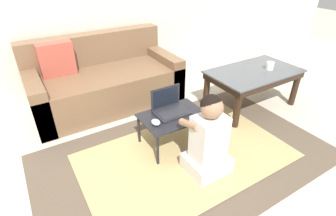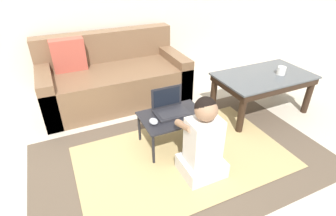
{
  "view_description": "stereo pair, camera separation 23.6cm",
  "coord_description": "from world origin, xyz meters",
  "px_view_note": "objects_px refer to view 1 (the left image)",
  "views": [
    {
      "loc": [
        -1.03,
        -1.6,
        1.59
      ],
      "look_at": [
        0.03,
        0.13,
        0.38
      ],
      "focal_mm": 28.0,
      "sensor_mm": 36.0,
      "label": 1
    },
    {
      "loc": [
        -0.82,
        -1.72,
        1.59
      ],
      "look_at": [
        0.03,
        0.13,
        0.38
      ],
      "focal_mm": 28.0,
      "sensor_mm": 36.0,
      "label": 2
    }
  ],
  "objects_px": {
    "couch": "(104,81)",
    "person_seated": "(208,140)",
    "computer_mouse": "(156,122)",
    "cup_on_table": "(270,66)",
    "laptop_desk": "(173,118)",
    "laptop": "(170,109)",
    "coffee_table": "(253,76)"
  },
  "relations": [
    {
      "from": "computer_mouse",
      "to": "cup_on_table",
      "type": "height_order",
      "value": "cup_on_table"
    },
    {
      "from": "laptop_desk",
      "to": "computer_mouse",
      "type": "xyz_separation_m",
      "value": [
        -0.2,
        -0.04,
        0.05
      ]
    },
    {
      "from": "couch",
      "to": "laptop_desk",
      "type": "distance_m",
      "value": 1.15
    },
    {
      "from": "couch",
      "to": "laptop_desk",
      "type": "height_order",
      "value": "couch"
    },
    {
      "from": "person_seated",
      "to": "cup_on_table",
      "type": "xyz_separation_m",
      "value": [
        1.29,
        0.52,
        0.18
      ]
    },
    {
      "from": "coffee_table",
      "to": "cup_on_table",
      "type": "bearing_deg",
      "value": -20.45
    },
    {
      "from": "coffee_table",
      "to": "person_seated",
      "type": "distance_m",
      "value": 1.26
    },
    {
      "from": "coffee_table",
      "to": "laptop_desk",
      "type": "height_order",
      "value": "coffee_table"
    },
    {
      "from": "laptop_desk",
      "to": "computer_mouse",
      "type": "bearing_deg",
      "value": -168.32
    },
    {
      "from": "laptop_desk",
      "to": "person_seated",
      "type": "relative_size",
      "value": 0.82
    },
    {
      "from": "computer_mouse",
      "to": "cup_on_table",
      "type": "bearing_deg",
      "value": 4.52
    },
    {
      "from": "laptop_desk",
      "to": "person_seated",
      "type": "height_order",
      "value": "person_seated"
    },
    {
      "from": "laptop",
      "to": "cup_on_table",
      "type": "height_order",
      "value": "laptop"
    },
    {
      "from": "coffee_table",
      "to": "laptop",
      "type": "xyz_separation_m",
      "value": [
        -1.17,
        -0.09,
        -0.02
      ]
    },
    {
      "from": "couch",
      "to": "cup_on_table",
      "type": "bearing_deg",
      "value": -33.02
    },
    {
      "from": "computer_mouse",
      "to": "cup_on_table",
      "type": "xyz_separation_m",
      "value": [
        1.54,
        0.12,
        0.15
      ]
    },
    {
      "from": "laptop",
      "to": "coffee_table",
      "type": "bearing_deg",
      "value": 4.21
    },
    {
      "from": "couch",
      "to": "coffee_table",
      "type": "relative_size",
      "value": 1.61
    },
    {
      "from": "laptop_desk",
      "to": "cup_on_table",
      "type": "height_order",
      "value": "cup_on_table"
    },
    {
      "from": "laptop_desk",
      "to": "cup_on_table",
      "type": "bearing_deg",
      "value": 3.4
    },
    {
      "from": "laptop",
      "to": "person_seated",
      "type": "relative_size",
      "value": 0.43
    },
    {
      "from": "computer_mouse",
      "to": "person_seated",
      "type": "height_order",
      "value": "person_seated"
    },
    {
      "from": "couch",
      "to": "cup_on_table",
      "type": "relative_size",
      "value": 19.18
    },
    {
      "from": "coffee_table",
      "to": "computer_mouse",
      "type": "distance_m",
      "value": 1.38
    },
    {
      "from": "cup_on_table",
      "to": "computer_mouse",
      "type": "bearing_deg",
      "value": -175.48
    },
    {
      "from": "laptop",
      "to": "computer_mouse",
      "type": "distance_m",
      "value": 0.23
    },
    {
      "from": "couch",
      "to": "person_seated",
      "type": "relative_size",
      "value": 2.35
    },
    {
      "from": "computer_mouse",
      "to": "laptop_desk",
      "type": "bearing_deg",
      "value": 11.68
    },
    {
      "from": "laptop",
      "to": "cup_on_table",
      "type": "relative_size",
      "value": 3.48
    },
    {
      "from": "coffee_table",
      "to": "person_seated",
      "type": "height_order",
      "value": "person_seated"
    },
    {
      "from": "coffee_table",
      "to": "laptop_desk",
      "type": "xyz_separation_m",
      "value": [
        -1.17,
        -0.14,
        -0.09
      ]
    },
    {
      "from": "couch",
      "to": "laptop",
      "type": "bearing_deg",
      "value": -76.09
    }
  ]
}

